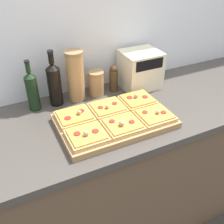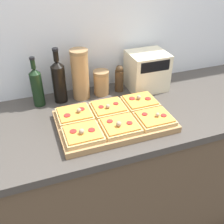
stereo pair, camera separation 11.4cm
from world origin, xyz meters
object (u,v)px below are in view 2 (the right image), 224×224
object	(u,v)px
pepper_mill	(119,79)
toaster_oven	(147,71)
wine_bottle	(59,81)
grain_jar_short	(101,83)
cutting_board	(114,121)
grain_jar_tall	(80,75)
olive_oil_bottle	(37,86)

from	to	relation	value
pepper_mill	toaster_oven	distance (m)	0.17
wine_bottle	grain_jar_short	size ratio (longest dim) A/B	2.12
pepper_mill	wine_bottle	bearing A→B (deg)	180.00
cutting_board	grain_jar_tall	bearing A→B (deg)	105.34
olive_oil_bottle	cutting_board	bearing A→B (deg)	-43.86
grain_jar_tall	pepper_mill	bearing A→B (deg)	-0.00
toaster_oven	grain_jar_short	bearing A→B (deg)	175.76
wine_bottle	toaster_oven	distance (m)	0.52
wine_bottle	cutting_board	bearing A→B (deg)	-56.66
wine_bottle	grain_jar_short	distance (m)	0.25
cutting_board	pepper_mill	world-z (taller)	pepper_mill
olive_oil_bottle	toaster_oven	size ratio (longest dim) A/B	1.12
pepper_mill	toaster_oven	bearing A→B (deg)	-7.04
cutting_board	olive_oil_bottle	world-z (taller)	olive_oil_bottle
cutting_board	toaster_oven	distance (m)	0.44
cutting_board	wine_bottle	bearing A→B (deg)	123.34
wine_bottle	toaster_oven	world-z (taller)	wine_bottle
wine_bottle	toaster_oven	xyz separation A→B (m)	(0.52, -0.02, -0.01)
wine_bottle	toaster_oven	bearing A→B (deg)	-2.28
olive_oil_bottle	wine_bottle	xyz separation A→B (m)	(0.12, 0.00, 0.01)
olive_oil_bottle	pepper_mill	size ratio (longest dim) A/B	1.69
olive_oil_bottle	grain_jar_tall	size ratio (longest dim) A/B	0.97
olive_oil_bottle	wine_bottle	distance (m)	0.12
grain_jar_tall	pepper_mill	xyz separation A→B (m)	(0.23, -0.00, -0.06)
grain_jar_tall	olive_oil_bottle	bearing A→B (deg)	-180.00
pepper_mill	toaster_oven	xyz separation A→B (m)	(0.17, -0.02, 0.03)
grain_jar_tall	toaster_oven	xyz separation A→B (m)	(0.40, -0.02, -0.03)
cutting_board	olive_oil_bottle	xyz separation A→B (m)	(-0.32, 0.31, 0.10)
cutting_board	wine_bottle	world-z (taller)	wine_bottle
wine_bottle	grain_jar_tall	world-z (taller)	wine_bottle
cutting_board	grain_jar_tall	world-z (taller)	grain_jar_tall
pepper_mill	toaster_oven	size ratio (longest dim) A/B	0.66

